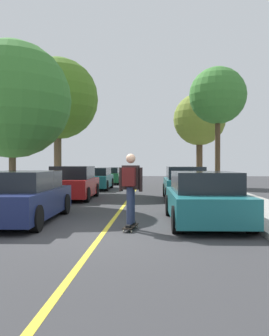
{
  "coord_description": "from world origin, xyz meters",
  "views": [
    {
      "loc": [
        1.2,
        -8.33,
        1.6
      ],
      "look_at": [
        0.18,
        9.78,
        1.4
      ],
      "focal_mm": 39.34,
      "sensor_mm": 36.0,
      "label": 1
    }
  ],
  "objects_px": {
    "parked_car_right_near": "(185,184)",
    "street_tree_left_near": "(58,99)",
    "skateboarder": "(130,185)",
    "street_tree_right_near": "(199,120)",
    "skateboard": "(131,226)",
    "street_tree_right_nearest": "(218,96)",
    "parked_car_left_near": "(73,183)",
    "streetlamp": "(57,139)",
    "parked_car_left_farthest": "(109,175)",
    "parked_car_left_far": "(96,179)",
    "street_tree_left_nearest": "(12,100)",
    "parked_car_left_nearest": "(21,197)",
    "parked_car_right_nearest": "(204,198)"
  },
  "relations": [
    {
      "from": "parked_car_left_far",
      "to": "street_tree_right_near",
      "type": "xyz_separation_m",
      "value": [
        6.81,
        2.86,
        3.99
      ]
    },
    {
      "from": "street_tree_left_nearest",
      "to": "skateboarder",
      "type": "height_order",
      "value": "street_tree_left_nearest"
    },
    {
      "from": "parked_car_left_near",
      "to": "streetlamp",
      "type": "bearing_deg",
      "value": 114.52
    },
    {
      "from": "parked_car_left_farthest",
      "to": "skateboard",
      "type": "height_order",
      "value": "parked_car_left_farthest"
    },
    {
      "from": "parked_car_left_farthest",
      "to": "street_tree_right_nearest",
      "type": "xyz_separation_m",
      "value": [
        6.81,
        -11.05,
        4.28
      ]
    },
    {
      "from": "parked_car_left_farthest",
      "to": "skateboarder",
      "type": "distance_m",
      "value": 20.82
    },
    {
      "from": "skateboarder",
      "to": "parked_car_left_farthest",
      "type": "bearing_deg",
      "value": 98.64
    },
    {
      "from": "parked_car_left_near",
      "to": "parked_car_left_far",
      "type": "relative_size",
      "value": 0.99
    },
    {
      "from": "parked_car_right_nearest",
      "to": "street_tree_right_nearest",
      "type": "distance_m",
      "value": 9.55
    },
    {
      "from": "parked_car_left_near",
      "to": "street_tree_left_near",
      "type": "distance_m",
      "value": 6.24
    },
    {
      "from": "parked_car_left_nearest",
      "to": "parked_car_left_farthest",
      "type": "xyz_separation_m",
      "value": [
        -0.0,
        19.4,
        -0.02
      ]
    },
    {
      "from": "street_tree_right_near",
      "to": "skateboarder",
      "type": "relative_size",
      "value": 3.66
    },
    {
      "from": "skateboarder",
      "to": "parked_car_right_nearest",
      "type": "bearing_deg",
      "value": 31.22
    },
    {
      "from": "parked_car_right_near",
      "to": "street_tree_left_nearest",
      "type": "relative_size",
      "value": 0.71
    },
    {
      "from": "parked_car_left_near",
      "to": "street_tree_left_near",
      "type": "relative_size",
      "value": 0.57
    },
    {
      "from": "street_tree_left_near",
      "to": "skateboard",
      "type": "height_order",
      "value": "street_tree_left_near"
    },
    {
      "from": "street_tree_left_nearest",
      "to": "street_tree_right_nearest",
      "type": "xyz_separation_m",
      "value": [
        8.57,
        4.52,
        0.88
      ]
    },
    {
      "from": "street_tree_right_nearest",
      "to": "skateboarder",
      "type": "distance_m",
      "value": 10.91
    },
    {
      "from": "street_tree_right_nearest",
      "to": "street_tree_right_near",
      "type": "distance_m",
      "value": 7.46
    },
    {
      "from": "parked_car_left_far",
      "to": "parked_car_left_farthest",
      "type": "distance_m",
      "value": 6.46
    },
    {
      "from": "parked_car_right_near",
      "to": "street_tree_right_near",
      "type": "height_order",
      "value": "street_tree_right_near"
    },
    {
      "from": "parked_car_right_near",
      "to": "streetlamp",
      "type": "height_order",
      "value": "streetlamp"
    },
    {
      "from": "street_tree_left_near",
      "to": "skateboarder",
      "type": "bearing_deg",
      "value": -67.15
    },
    {
      "from": "parked_car_left_farthest",
      "to": "parked_car_left_nearest",
      "type": "bearing_deg",
      "value": -90.0
    },
    {
      "from": "street_tree_right_near",
      "to": "skateboard",
      "type": "height_order",
      "value": "street_tree_right_near"
    },
    {
      "from": "street_tree_right_near",
      "to": "streetlamp",
      "type": "distance_m",
      "value": 10.28
    },
    {
      "from": "parked_car_right_nearest",
      "to": "skateboard",
      "type": "distance_m",
      "value": 2.3
    },
    {
      "from": "street_tree_left_near",
      "to": "streetlamp",
      "type": "relative_size",
      "value": 1.49
    },
    {
      "from": "parked_car_left_far",
      "to": "streetlamp",
      "type": "height_order",
      "value": "streetlamp"
    },
    {
      "from": "parked_car_left_nearest",
      "to": "streetlamp",
      "type": "xyz_separation_m",
      "value": [
        -1.75,
        10.35,
        2.33
      ]
    },
    {
      "from": "parked_car_left_near",
      "to": "parked_car_left_far",
      "type": "bearing_deg",
      "value": 90.0
    },
    {
      "from": "skateboard",
      "to": "streetlamp",
      "type": "bearing_deg",
      "value": 113.02
    },
    {
      "from": "parked_car_left_far",
      "to": "parked_car_right_near",
      "type": "height_order",
      "value": "parked_car_right_near"
    },
    {
      "from": "parked_car_left_nearest",
      "to": "parked_car_right_near",
      "type": "xyz_separation_m",
      "value": [
        5.05,
        6.55,
        0.03
      ]
    },
    {
      "from": "parked_car_right_near",
      "to": "skateboarder",
      "type": "bearing_deg",
      "value": -103.96
    },
    {
      "from": "parked_car_left_near",
      "to": "streetlamp",
      "type": "distance_m",
      "value": 4.8
    },
    {
      "from": "parked_car_left_far",
      "to": "streetlamp",
      "type": "relative_size",
      "value": 0.86
    },
    {
      "from": "parked_car_left_farthest",
      "to": "street_tree_left_near",
      "type": "height_order",
      "value": "street_tree_left_near"
    },
    {
      "from": "parked_car_left_near",
      "to": "parked_car_right_nearest",
      "type": "bearing_deg",
      "value": -52.28
    },
    {
      "from": "parked_car_left_near",
      "to": "parked_car_left_farthest",
      "type": "distance_m",
      "value": 12.89
    },
    {
      "from": "parked_car_right_near",
      "to": "street_tree_left_near",
      "type": "height_order",
      "value": "street_tree_left_near"
    },
    {
      "from": "parked_car_left_far",
      "to": "streetlamp",
      "type": "xyz_separation_m",
      "value": [
        -1.75,
        -2.59,
        2.34
      ]
    },
    {
      "from": "street_tree_right_near",
      "to": "streetlamp",
      "type": "relative_size",
      "value": 1.28
    },
    {
      "from": "parked_car_left_far",
      "to": "streetlamp",
      "type": "bearing_deg",
      "value": -124.01
    },
    {
      "from": "street_tree_right_nearest",
      "to": "skateboard",
      "type": "height_order",
      "value": "street_tree_right_nearest"
    },
    {
      "from": "parked_car_left_nearest",
      "to": "street_tree_left_near",
      "type": "distance_m",
      "value": 11.52
    },
    {
      "from": "parked_car_left_nearest",
      "to": "parked_car_left_farthest",
      "type": "distance_m",
      "value": 19.4
    },
    {
      "from": "parked_car_left_near",
      "to": "parked_car_left_farthest",
      "type": "xyz_separation_m",
      "value": [
        -0.0,
        12.89,
        -0.05
      ]
    },
    {
      "from": "parked_car_left_far",
      "to": "street_tree_right_nearest",
      "type": "bearing_deg",
      "value": -34.0
    },
    {
      "from": "parked_car_left_near",
      "to": "parked_car_left_far",
      "type": "height_order",
      "value": "parked_car_left_near"
    }
  ]
}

